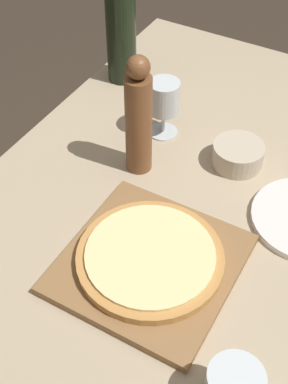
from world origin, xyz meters
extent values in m
plane|color=#382D23|center=(0.00, 0.00, 0.00)|extent=(12.00, 12.00, 0.00)
cube|color=tan|center=(0.00, 0.00, 0.75)|extent=(0.83, 1.39, 0.03)
cylinder|color=brown|center=(-0.36, 0.64, 0.37)|extent=(0.06, 0.06, 0.74)
cube|color=olive|center=(0.04, -0.17, 0.78)|extent=(0.32, 0.32, 0.02)
cylinder|color=#C68947|center=(0.04, -0.17, 0.80)|extent=(0.28, 0.28, 0.02)
cylinder|color=beige|center=(0.04, -0.17, 0.81)|extent=(0.25, 0.25, 0.01)
cylinder|color=black|center=(-0.34, 0.35, 0.90)|extent=(0.08, 0.08, 0.26)
cylinder|color=brown|center=(-0.12, 0.06, 0.89)|extent=(0.06, 0.06, 0.24)
sphere|color=brown|center=(-0.12, 0.06, 1.03)|extent=(0.05, 0.05, 0.05)
cylinder|color=silver|center=(-0.13, 0.20, 0.77)|extent=(0.07, 0.07, 0.00)
cylinder|color=silver|center=(-0.13, 0.20, 0.81)|extent=(0.01, 0.01, 0.06)
cylinder|color=silver|center=(-0.13, 0.20, 0.87)|extent=(0.07, 0.07, 0.08)
cylinder|color=beige|center=(0.07, 0.18, 0.80)|extent=(0.12, 0.12, 0.05)
camera|label=1|loc=(0.33, -0.71, 1.60)|focal=50.00mm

